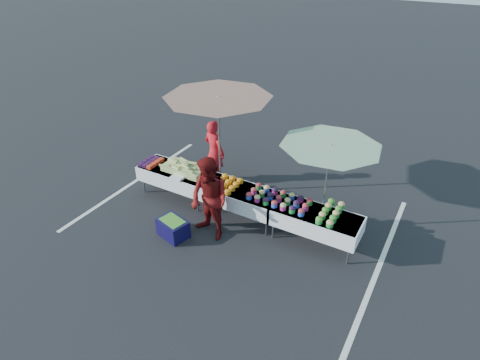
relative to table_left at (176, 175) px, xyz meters
The scene contains 17 objects.
ground 1.89m from the table_left, ahead, with size 80.00×80.00×0.00m, color black.
stripe_left 1.52m from the table_left, behind, with size 0.10×5.00×0.00m, color silver.
stripe_right 5.03m from the table_left, ahead, with size 0.10×5.00×0.00m, color silver.
table_left is the anchor object (origin of this frame).
table_center 1.80m from the table_left, ahead, with size 1.86×0.81×0.75m.
table_right 3.60m from the table_left, ahead, with size 1.86×0.81×0.75m.
berry_punnets 0.74m from the table_left, behind, with size 0.40×0.54×0.08m.
corn_pile 0.35m from the table_left, 10.00° to the left, with size 1.16×0.57×0.26m.
plastic_bags 0.47m from the table_left, 45.00° to the right, with size 0.30×0.25×0.05m, color white.
carrot_bowls 1.47m from the table_left, ahead, with size 0.55×0.69×0.11m.
potato_cups 2.76m from the table_left, ahead, with size 1.34×0.58×0.16m.
bean_baskets 3.87m from the table_left, ahead, with size 0.36×0.86×0.15m.
vendor 1.18m from the table_left, 67.57° to the left, with size 0.63×0.41×1.72m, color red.
customer 1.84m from the table_left, 29.16° to the right, with size 0.90×0.70×1.86m, color #640F0F.
umbrella_left 2.04m from the table_left, 39.74° to the left, with size 2.99×2.99×2.55m.
umbrella_right 3.83m from the table_left, ahead, with size 2.47×2.47×2.08m.
storage_bin 1.63m from the table_left, 55.76° to the right, with size 0.72×0.60×0.41m.
Camera 1 is at (3.73, -6.50, 5.58)m, focal length 30.00 mm.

